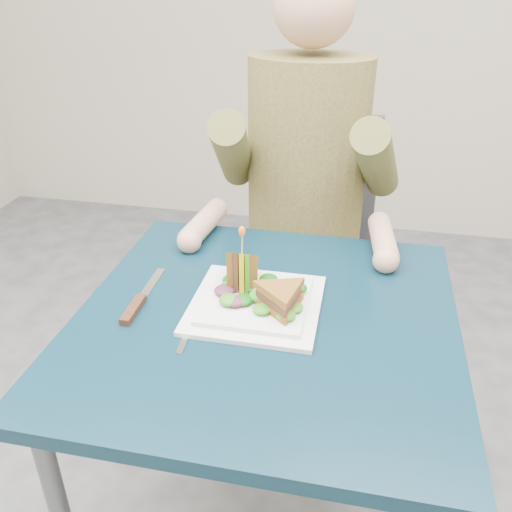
% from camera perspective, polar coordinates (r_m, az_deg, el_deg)
% --- Properties ---
extents(table, '(0.75, 0.75, 0.73)m').
position_cam_1_polar(table, '(1.13, 1.00, -9.50)').
color(table, black).
rests_on(table, ground).
extents(chair, '(0.42, 0.40, 0.93)m').
position_cam_1_polar(chair, '(1.79, 5.31, 1.76)').
color(chair, '#47474C').
rests_on(chair, ground).
extents(diner, '(0.54, 0.59, 0.74)m').
position_cam_1_polar(diner, '(1.55, 5.41, 12.27)').
color(diner, brown).
rests_on(diner, chair).
extents(plate, '(0.26, 0.26, 0.02)m').
position_cam_1_polar(plate, '(1.10, -0.02, -4.97)').
color(plate, white).
rests_on(plate, table).
extents(sandwich_flat, '(0.17, 0.17, 0.05)m').
position_cam_1_polar(sandwich_flat, '(1.06, 2.63, -4.42)').
color(sandwich_flat, brown).
rests_on(sandwich_flat, plate).
extents(sandwich_upright, '(0.09, 0.14, 0.14)m').
position_cam_1_polar(sandwich_upright, '(1.12, -1.42, -1.59)').
color(sandwich_upright, brown).
rests_on(sandwich_upright, plate).
extents(fork, '(0.02, 0.18, 0.01)m').
position_cam_1_polar(fork, '(1.06, -6.84, -7.27)').
color(fork, silver).
rests_on(fork, table).
extents(knife, '(0.03, 0.22, 0.02)m').
position_cam_1_polar(knife, '(1.13, -12.43, -4.99)').
color(knife, silver).
rests_on(knife, table).
extents(toothpick, '(0.01, 0.01, 0.06)m').
position_cam_1_polar(toothpick, '(1.09, -1.46, 1.30)').
color(toothpick, tan).
rests_on(toothpick, sandwich_upright).
extents(toothpick_frill, '(0.01, 0.01, 0.02)m').
position_cam_1_polar(toothpick_frill, '(1.08, -1.48, 2.62)').
color(toothpick_frill, orange).
rests_on(toothpick_frill, sandwich_upright).
extents(lettuce_spill, '(0.15, 0.13, 0.02)m').
position_cam_1_polar(lettuce_spill, '(1.10, 0.34, -3.80)').
color(lettuce_spill, '#337A14').
rests_on(lettuce_spill, plate).
extents(onion_ring, '(0.04, 0.04, 0.02)m').
position_cam_1_polar(onion_ring, '(1.09, 0.80, -3.78)').
color(onion_ring, '#9E4C7A').
rests_on(onion_ring, plate).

